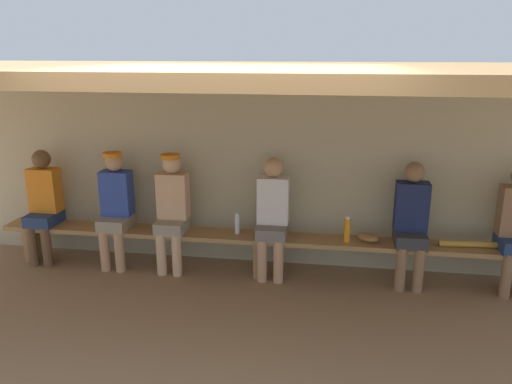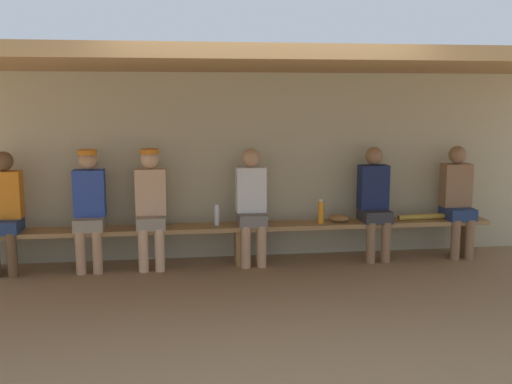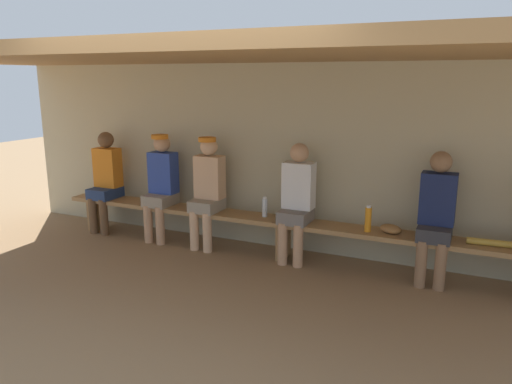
# 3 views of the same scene
# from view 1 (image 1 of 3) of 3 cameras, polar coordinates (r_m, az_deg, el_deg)

# --- Properties ---
(ground_plane) EXTENTS (24.00, 24.00, 0.00)m
(ground_plane) POSITION_cam_1_polar(r_m,az_deg,el_deg) (4.45, -2.81, -17.59)
(ground_plane) COLOR #8C6D4C
(back_wall) EXTENTS (8.00, 0.20, 2.20)m
(back_wall) POSITION_cam_1_polar(r_m,az_deg,el_deg) (5.84, 0.97, 2.49)
(back_wall) COLOR #B7AD8C
(back_wall) RESTS_ON ground
(dugout_roof) EXTENTS (8.00, 2.80, 0.12)m
(dugout_roof) POSITION_cam_1_polar(r_m,az_deg,el_deg) (4.40, -1.35, 13.37)
(dugout_roof) COLOR #9E7547
(dugout_roof) RESTS_ON back_wall
(bench) EXTENTS (6.00, 0.36, 0.46)m
(bench) POSITION_cam_1_polar(r_m,az_deg,el_deg) (5.63, 0.30, -5.64)
(bench) COLOR #9E7547
(bench) RESTS_ON ground
(player_with_sunglasses) EXTENTS (0.34, 0.42, 1.34)m
(player_with_sunglasses) POSITION_cam_1_polar(r_m,az_deg,el_deg) (5.50, 1.90, -2.39)
(player_with_sunglasses) COLOR slate
(player_with_sunglasses) RESTS_ON ground
(player_in_white) EXTENTS (0.34, 0.42, 1.34)m
(player_in_white) POSITION_cam_1_polar(r_m,az_deg,el_deg) (5.53, 17.18, -3.02)
(player_in_white) COLOR #333338
(player_in_white) RESTS_ON ground
(player_in_red) EXTENTS (0.34, 0.42, 1.34)m
(player_in_red) POSITION_cam_1_polar(r_m,az_deg,el_deg) (6.40, -22.95, -1.04)
(player_in_red) COLOR navy
(player_in_red) RESTS_ON ground
(player_middle) EXTENTS (0.34, 0.42, 1.34)m
(player_middle) POSITION_cam_1_polar(r_m,az_deg,el_deg) (5.98, -15.65, -1.31)
(player_middle) COLOR gray
(player_middle) RESTS_ON ground
(player_rightmost) EXTENTS (0.34, 0.42, 1.34)m
(player_rightmost) POSITION_cam_1_polar(r_m,az_deg,el_deg) (5.74, -9.50, -1.65)
(player_rightmost) COLOR gray
(player_rightmost) RESTS_ON ground
(water_bottle_clear) EXTENTS (0.07, 0.07, 0.28)m
(water_bottle_clear) POSITION_cam_1_polar(r_m,az_deg,el_deg) (5.47, 10.29, -4.24)
(water_bottle_clear) COLOR orange
(water_bottle_clear) RESTS_ON bench
(water_bottle_orange) EXTENTS (0.06, 0.06, 0.24)m
(water_bottle_orange) POSITION_cam_1_polar(r_m,az_deg,el_deg) (5.63, -2.13, -3.63)
(water_bottle_orange) COLOR silver
(water_bottle_orange) RESTS_ON bench
(baseball_glove_worn) EXTENTS (0.29, 0.26, 0.09)m
(baseball_glove_worn) POSITION_cam_1_polar(r_m,az_deg,el_deg) (5.56, 12.59, -5.04)
(baseball_glove_worn) COLOR olive
(baseball_glove_worn) RESTS_ON bench
(baseball_bat) EXTENTS (0.76, 0.11, 0.07)m
(baseball_bat) POSITION_cam_1_polar(r_m,az_deg,el_deg) (5.74, 23.67, -5.47)
(baseball_bat) COLOR #B28C33
(baseball_bat) RESTS_ON bench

